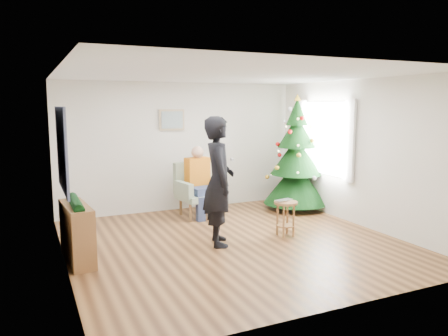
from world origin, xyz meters
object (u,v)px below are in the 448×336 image
christmas_tree (296,158)px  console (77,233)px  stool (285,218)px  armchair (199,196)px  standing_man (219,181)px

christmas_tree → console: christmas_tree is taller
stool → console: bearing=176.8°
armchair → standing_man: 1.89m
stool → armchair: bearing=114.2°
armchair → console: size_ratio=1.04×
standing_man → armchair: bearing=4.3°
christmas_tree → stool: bearing=-128.4°
christmas_tree → standing_man: (-2.39, -1.46, -0.08)m
christmas_tree → stool: size_ratio=4.09×
christmas_tree → console: size_ratio=2.37×
stool → console: size_ratio=0.58×
console → stool: bearing=-7.9°
armchair → stool: bearing=-74.4°
armchair → standing_man: size_ratio=0.53×
christmas_tree → armchair: 2.17m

